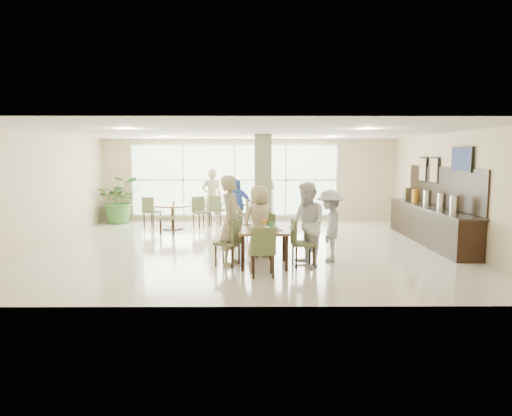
{
  "coord_description": "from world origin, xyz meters",
  "views": [
    {
      "loc": [
        0.14,
        -11.09,
        2.25
      ],
      "look_at": [
        0.2,
        -1.2,
        1.1
      ],
      "focal_mm": 32.0,
      "sensor_mm": 36.0,
      "label": 1
    }
  ],
  "objects_px": {
    "main_table": "(264,234)",
    "teen_standing": "(330,226)",
    "teen_right": "(307,225)",
    "adult_b": "(268,202)",
    "adult_standing": "(212,196)",
    "potted_plant": "(120,200)",
    "round_table_right": "(239,209)",
    "round_table_left": "(173,210)",
    "adult_a": "(237,205)",
    "buffet_counter": "(430,221)",
    "teen_far": "(259,221)",
    "teen_left": "(231,220)"
  },
  "relations": [
    {
      "from": "potted_plant",
      "to": "teen_right",
      "type": "relative_size",
      "value": 0.9
    },
    {
      "from": "teen_left",
      "to": "adult_a",
      "type": "distance_m",
      "value": 4.27
    },
    {
      "from": "round_table_left",
      "to": "round_table_right",
      "type": "xyz_separation_m",
      "value": [
        2.01,
        0.61,
        -0.03
      ]
    },
    {
      "from": "teen_far",
      "to": "adult_a",
      "type": "relative_size",
      "value": 1.04
    },
    {
      "from": "round_table_left",
      "to": "adult_a",
      "type": "distance_m",
      "value": 2.0
    },
    {
      "from": "teen_far",
      "to": "adult_standing",
      "type": "relative_size",
      "value": 0.88
    },
    {
      "from": "potted_plant",
      "to": "teen_left",
      "type": "xyz_separation_m",
      "value": [
        3.98,
        -5.84,
        0.14
      ]
    },
    {
      "from": "potted_plant",
      "to": "teen_right",
      "type": "height_order",
      "value": "teen_right"
    },
    {
      "from": "round_table_left",
      "to": "adult_a",
      "type": "relative_size",
      "value": 0.76
    },
    {
      "from": "round_table_right",
      "to": "adult_a",
      "type": "height_order",
      "value": "adult_a"
    },
    {
      "from": "potted_plant",
      "to": "adult_a",
      "type": "relative_size",
      "value": 1.01
    },
    {
      "from": "teen_far",
      "to": "adult_a",
      "type": "distance_m",
      "value": 3.58
    },
    {
      "from": "teen_standing",
      "to": "adult_b",
      "type": "height_order",
      "value": "teen_standing"
    },
    {
      "from": "adult_a",
      "to": "round_table_right",
      "type": "bearing_deg",
      "value": 86.61
    },
    {
      "from": "potted_plant",
      "to": "teen_far",
      "type": "height_order",
      "value": "teen_far"
    },
    {
      "from": "round_table_left",
      "to": "teen_far",
      "type": "height_order",
      "value": "teen_far"
    },
    {
      "from": "teen_left",
      "to": "teen_far",
      "type": "height_order",
      "value": "teen_left"
    },
    {
      "from": "round_table_left",
      "to": "adult_b",
      "type": "distance_m",
      "value": 2.97
    },
    {
      "from": "teen_standing",
      "to": "adult_a",
      "type": "height_order",
      "value": "adult_a"
    },
    {
      "from": "round_table_right",
      "to": "buffet_counter",
      "type": "distance_m",
      "value": 5.74
    },
    {
      "from": "adult_a",
      "to": "adult_standing",
      "type": "distance_m",
      "value": 1.61
    },
    {
      "from": "teen_standing",
      "to": "teen_right",
      "type": "bearing_deg",
      "value": -36.65
    },
    {
      "from": "main_table",
      "to": "adult_a",
      "type": "xyz_separation_m",
      "value": [
        -0.71,
        4.38,
        0.11
      ]
    },
    {
      "from": "main_table",
      "to": "teen_standing",
      "type": "distance_m",
      "value": 1.47
    },
    {
      "from": "buffet_counter",
      "to": "teen_far",
      "type": "height_order",
      "value": "buffet_counter"
    },
    {
      "from": "buffet_counter",
      "to": "potted_plant",
      "type": "xyz_separation_m",
      "value": [
        -8.99,
        3.47,
        0.23
      ]
    },
    {
      "from": "teen_left",
      "to": "teen_right",
      "type": "bearing_deg",
      "value": -78.78
    },
    {
      "from": "round_table_left",
      "to": "buffet_counter",
      "type": "relative_size",
      "value": 0.25
    },
    {
      "from": "round_table_right",
      "to": "adult_standing",
      "type": "bearing_deg",
      "value": 154.35
    },
    {
      "from": "round_table_right",
      "to": "teen_far",
      "type": "height_order",
      "value": "teen_far"
    },
    {
      "from": "teen_right",
      "to": "adult_b",
      "type": "height_order",
      "value": "teen_right"
    },
    {
      "from": "adult_a",
      "to": "potted_plant",
      "type": "bearing_deg",
      "value": 157.37
    },
    {
      "from": "adult_b",
      "to": "teen_far",
      "type": "bearing_deg",
      "value": 14.79
    },
    {
      "from": "teen_far",
      "to": "teen_right",
      "type": "distance_m",
      "value": 1.33
    },
    {
      "from": "main_table",
      "to": "teen_right",
      "type": "xyz_separation_m",
      "value": [
        0.86,
        -0.07,
        0.2
      ]
    },
    {
      "from": "main_table",
      "to": "adult_standing",
      "type": "height_order",
      "value": "adult_standing"
    },
    {
      "from": "buffet_counter",
      "to": "adult_a",
      "type": "distance_m",
      "value": 5.4
    },
    {
      "from": "round_table_right",
      "to": "adult_b",
      "type": "height_order",
      "value": "adult_b"
    },
    {
      "from": "main_table",
      "to": "adult_standing",
      "type": "bearing_deg",
      "value": 105.36
    },
    {
      "from": "buffet_counter",
      "to": "teen_right",
      "type": "distance_m",
      "value": 4.33
    },
    {
      "from": "potted_plant",
      "to": "adult_standing",
      "type": "bearing_deg",
      "value": -4.24
    },
    {
      "from": "main_table",
      "to": "teen_standing",
      "type": "xyz_separation_m",
      "value": [
        1.4,
        0.42,
        0.1
      ]
    },
    {
      "from": "main_table",
      "to": "round_table_left",
      "type": "distance_m",
      "value": 5.4
    },
    {
      "from": "adult_b",
      "to": "adult_standing",
      "type": "xyz_separation_m",
      "value": [
        -1.82,
        0.52,
        0.15
      ]
    },
    {
      "from": "round_table_left",
      "to": "teen_left",
      "type": "distance_m",
      "value": 5.01
    },
    {
      "from": "adult_a",
      "to": "round_table_left",
      "type": "bearing_deg",
      "value": 170.33
    },
    {
      "from": "teen_standing",
      "to": "adult_standing",
      "type": "distance_m",
      "value": 6.09
    },
    {
      "from": "teen_standing",
      "to": "adult_standing",
      "type": "relative_size",
      "value": 0.84
    },
    {
      "from": "teen_standing",
      "to": "adult_standing",
      "type": "xyz_separation_m",
      "value": [
        -2.97,
        5.31,
        0.14
      ]
    },
    {
      "from": "adult_b",
      "to": "adult_standing",
      "type": "distance_m",
      "value": 1.89
    }
  ]
}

